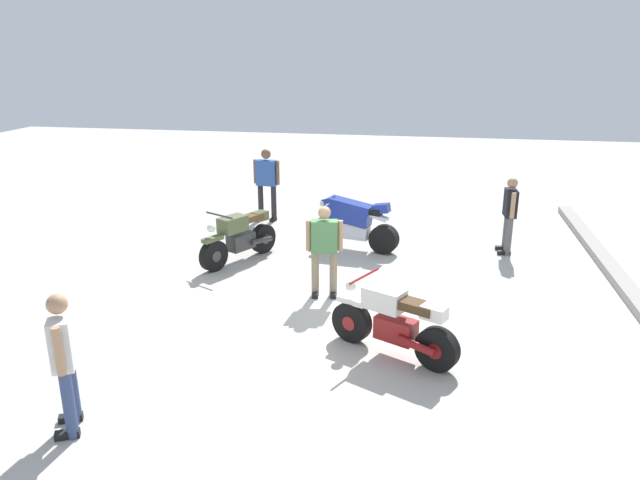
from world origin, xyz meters
name	(u,v)px	position (x,y,z in m)	size (l,w,h in m)	color
ground_plane	(351,310)	(0.00, 0.00, 0.00)	(40.00, 40.00, 0.00)	#B7B2A8
motorcycle_olive_vintage	(240,238)	(-1.92, -2.48, 0.49)	(1.80, 1.08, 1.07)	black
motorcycle_cream_vintage	(393,323)	(1.34, 0.76, 0.49)	(1.06, 1.81, 1.07)	black
motorcycle_blue_sportbike	(353,222)	(-3.08, -0.38, 0.59)	(0.82, 1.94, 1.14)	black
person_in_black_shirt	(510,211)	(-3.43, 2.77, 0.88)	(0.62, 0.32, 1.57)	#59595B
person_in_blue_shirt	(267,180)	(-4.89, -2.74, 1.01)	(0.35, 0.67, 1.75)	#262628
person_in_white_shirt	(64,355)	(3.67, -2.62, 0.92)	(0.61, 0.46, 1.62)	#384772
person_in_green_shirt	(324,246)	(-0.54, -0.54, 0.88)	(0.37, 0.62, 1.57)	gray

